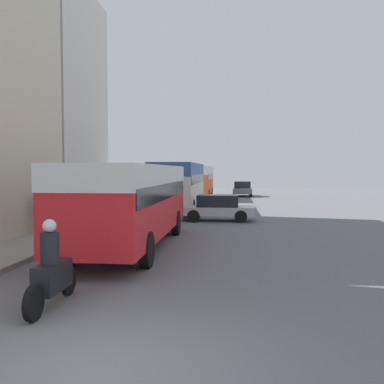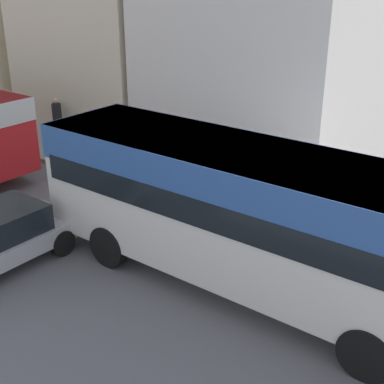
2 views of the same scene
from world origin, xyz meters
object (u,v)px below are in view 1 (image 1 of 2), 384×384
at_px(car_crossing, 218,207).
at_px(car_far_curb, 242,189).
at_px(bus_lead, 132,194).
at_px(pedestrian_near_curb, 40,212).
at_px(bus_third_in_line, 197,178).
at_px(bus_following, 179,180).
at_px(motorcycle_behind_lead, 52,272).

relative_size(car_crossing, car_far_curb, 0.88).
height_order(car_crossing, car_far_curb, car_far_curb).
xyz_separation_m(car_crossing, car_far_curb, (1.74, 22.01, 0.07)).
relative_size(bus_lead, car_crossing, 2.49).
distance_m(car_crossing, car_far_curb, 22.08).
bearing_deg(car_crossing, pedestrian_near_curb, 131.87).
distance_m(bus_third_in_line, pedestrian_near_curb, 24.53).
bearing_deg(car_far_curb, bus_third_in_line, -137.04).
distance_m(bus_lead, bus_following, 13.28).
bearing_deg(bus_lead, bus_following, 90.20).
height_order(motorcycle_behind_lead, car_crossing, motorcycle_behind_lead).
distance_m(motorcycle_behind_lead, pedestrian_near_curb, 9.49).
distance_m(bus_lead, pedestrian_near_curb, 4.77).
distance_m(bus_following, car_far_curb, 17.51).
height_order(bus_third_in_line, motorcycle_behind_lead, bus_third_in_line).
bearing_deg(bus_following, car_far_curb, 75.33).
xyz_separation_m(bus_following, motorcycle_behind_lead, (0.01, -19.79, -1.34)).
xyz_separation_m(bus_lead, bus_third_in_line, (0.02, 26.12, 0.13)).
height_order(bus_following, car_far_curb, bus_following).
bearing_deg(car_far_curb, car_crossing, -94.51).
bearing_deg(motorcycle_behind_lead, bus_third_in_line, 89.90).
bearing_deg(car_far_curb, motorcycle_behind_lead, -96.85).
bearing_deg(car_far_curb, bus_following, -104.67).
relative_size(bus_lead, motorcycle_behind_lead, 4.34).
distance_m(bus_lead, bus_third_in_line, 26.12).
bearing_deg(pedestrian_near_curb, motorcycle_behind_lead, -63.61).
height_order(bus_third_in_line, car_crossing, bus_third_in_line).
height_order(bus_lead, car_crossing, bus_lead).
bearing_deg(bus_third_in_line, motorcycle_behind_lead, -90.10).
relative_size(bus_third_in_line, pedestrian_near_curb, 5.51).
height_order(bus_lead, motorcycle_behind_lead, bus_lead).
relative_size(car_crossing, pedestrian_near_curb, 2.32).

